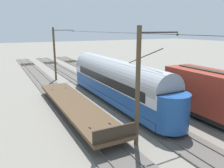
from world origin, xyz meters
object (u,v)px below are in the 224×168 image
Objects in this scene: vintage_streetcar at (116,80)px; switch_stand at (135,78)px; flatcar_adjacent at (75,105)px; catenary_pole_mid_near at (139,86)px; catenary_pole_foreground at (55,53)px.

switch_stand is (-6.16, -5.89, -1.56)m from vintage_streetcar.
vintage_streetcar is 5.02m from flatcar_adjacent.
vintage_streetcar reaches higher than flatcar_adjacent.
flatcar_adjacent is 2.03× the size of catenary_pole_mid_near.
catenary_pole_foreground is at bearing -90.00° from catenary_pole_mid_near.
flatcar_adjacent is (4.65, 1.29, -1.41)m from vintage_streetcar.
catenary_pole_foreground is (-1.86, -13.95, 3.01)m from flatcar_adjacent.
catenary_pole_foreground is at bearing -77.57° from vintage_streetcar.
switch_stand is at bearing 142.88° from catenary_pole_foreground.
catenary_pole_mid_near is (0.00, 20.68, 0.00)m from catenary_pole_foreground.
flatcar_adjacent is at bearing 82.43° from catenary_pole_foreground.
catenary_pole_mid_near reaches higher than switch_stand.
switch_stand is at bearing -146.41° from flatcar_adjacent.
catenary_pole_foreground is at bearing -37.12° from switch_stand.
vintage_streetcar is 8.63m from catenary_pole_mid_near.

